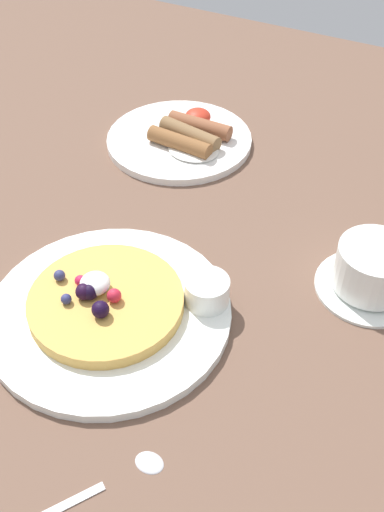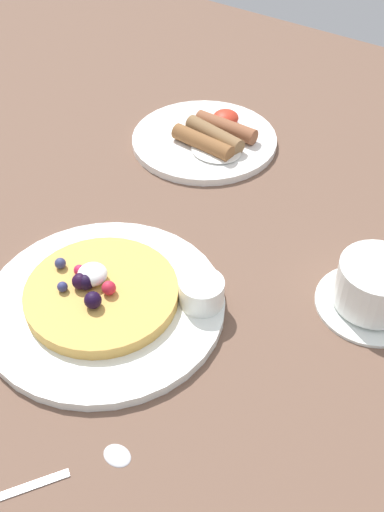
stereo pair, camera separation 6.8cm
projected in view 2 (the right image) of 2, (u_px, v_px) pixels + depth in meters
The scene contains 9 objects.
ground_plane at pixel (167, 274), 77.25cm from camera, with size 178.51×148.10×3.00cm, color brown.
pancake_plate at pixel (105, 304), 70.71cm from camera, with size 27.81×27.81×1.22cm, color white.
pancake_with_berries at pixel (100, 292), 69.90cm from camera, with size 17.64×17.64×3.65cm.
syrup_ramekin at pixel (202, 292), 69.01cm from camera, with size 5.13×5.13×3.23cm.
breakfast_plate at pixel (204, 140), 95.75cm from camera, with size 22.55×22.55×1.14cm, color white.
fried_breakfast at pixel (216, 134), 93.88cm from camera, with size 11.22×12.89×2.64cm.
coffee_saucer at pixel (370, 303), 71.12cm from camera, with size 12.73×12.73×0.83cm, color white.
coffee_cup at pixel (377, 283), 68.94cm from camera, with size 8.96×11.61×5.47cm.
teaspoon at pixel (82, 467), 56.57cm from camera, with size 9.32×12.84×0.60cm.
Camera 2 is at (33.84, -42.78, 53.34)cm, focal length 43.03 mm.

